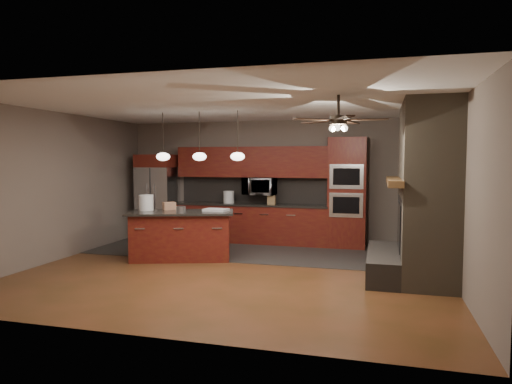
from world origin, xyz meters
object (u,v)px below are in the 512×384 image
(microwave, at_px, (260,186))
(paint_tray, at_px, (216,210))
(paint_can, at_px, (181,210))
(refrigerator, at_px, (158,197))
(counter_bucket, at_px, (229,197))
(counter_box, at_px, (272,200))
(white_bucket, at_px, (146,203))
(kitchen_island, at_px, (181,235))
(cardboard_box, at_px, (169,206))
(oven_tower, at_px, (347,193))

(microwave, relative_size, paint_tray, 1.64)
(microwave, xyz_separation_m, paint_can, (-0.90, -2.30, -0.32))
(refrigerator, distance_m, counter_bucket, 1.78)
(refrigerator, relative_size, counter_box, 10.23)
(counter_bucket, height_order, counter_box, counter_bucket)
(counter_bucket, distance_m, counter_box, 1.03)
(paint_tray, distance_m, counter_box, 1.89)
(paint_tray, bearing_deg, counter_bucket, 105.52)
(paint_tray, bearing_deg, white_bucket, -164.92)
(kitchen_island, xyz_separation_m, cardboard_box, (-0.35, 0.22, 0.53))
(microwave, relative_size, counter_bucket, 2.61)
(microwave, xyz_separation_m, cardboard_box, (-1.34, -1.88, -0.31))
(paint_can, bearing_deg, paint_tray, 39.13)
(kitchen_island, xyz_separation_m, counter_bucket, (0.27, 2.05, 0.57))
(oven_tower, height_order, counter_bucket, oven_tower)
(refrigerator, relative_size, counter_bucket, 7.23)
(oven_tower, relative_size, counter_bucket, 8.50)
(microwave, bearing_deg, cardboard_box, -125.47)
(white_bucket, relative_size, paint_can, 1.70)
(white_bucket, bearing_deg, counter_box, 44.93)
(oven_tower, relative_size, refrigerator, 1.18)
(refrigerator, height_order, paint_tray, refrigerator)
(oven_tower, relative_size, white_bucket, 7.91)
(paint_can, bearing_deg, counter_bucket, 85.52)
(microwave, bearing_deg, paint_tray, -101.19)
(kitchen_island, relative_size, white_bucket, 7.20)
(cardboard_box, bearing_deg, counter_bucket, 30.09)
(paint_tray, xyz_separation_m, counter_box, (0.68, 1.77, 0.06))
(oven_tower, distance_m, microwave, 1.98)
(refrigerator, bearing_deg, cardboard_box, -56.41)
(cardboard_box, xyz_separation_m, counter_bucket, (0.62, 1.83, 0.05))
(microwave, bearing_deg, refrigerator, -177.00)
(kitchen_island, height_order, paint_can, paint_can)
(oven_tower, relative_size, microwave, 3.25)
(paint_can, distance_m, paint_tray, 0.69)
(cardboard_box, bearing_deg, white_bucket, 171.03)
(refrigerator, relative_size, paint_can, 11.45)
(microwave, height_order, white_bucket, microwave)
(cardboard_box, relative_size, counter_bucket, 0.83)
(kitchen_island, xyz_separation_m, white_bucket, (-0.72, -0.02, 0.60))
(oven_tower, bearing_deg, paint_tray, -142.33)
(microwave, distance_m, kitchen_island, 2.47)
(oven_tower, height_order, paint_can, oven_tower)
(refrigerator, height_order, kitchen_island, refrigerator)
(refrigerator, distance_m, kitchen_island, 2.54)
(microwave, bearing_deg, counter_bucket, -176.06)
(oven_tower, distance_m, kitchen_island, 3.68)
(oven_tower, height_order, counter_box, oven_tower)
(cardboard_box, height_order, counter_bucket, counter_bucket)
(cardboard_box, distance_m, counter_box, 2.43)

